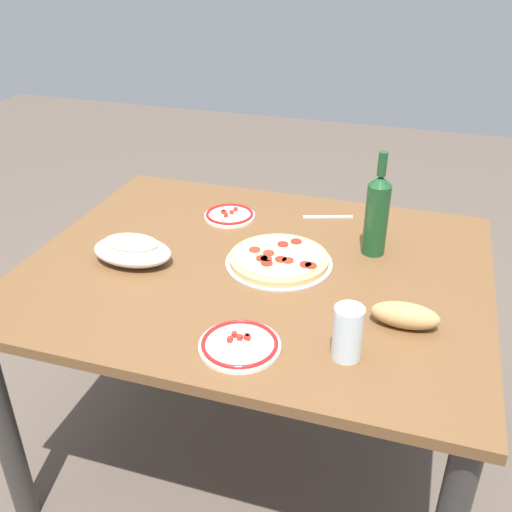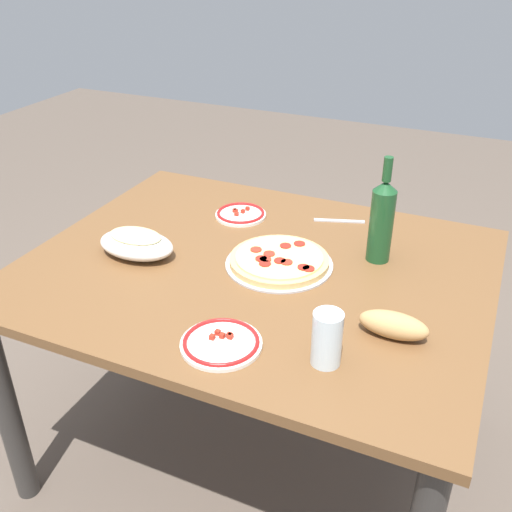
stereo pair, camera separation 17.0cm
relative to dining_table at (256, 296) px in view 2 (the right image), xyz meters
The scene contains 10 objects.
ground_plane 0.64m from the dining_table, ahead, with size 8.00×8.00×0.00m, color brown.
dining_table is the anchor object (origin of this frame).
pepperoni_pizza 0.14m from the dining_table, 24.07° to the left, with size 0.32×0.32×0.03m.
baked_pasta_dish 0.39m from the dining_table, 165.56° to the right, with size 0.24×0.15×0.08m.
wine_bottle 0.44m from the dining_table, 29.60° to the left, with size 0.07×0.07×0.32m.
water_glass 0.50m from the dining_table, 46.13° to the right, with size 0.07×0.07×0.13m, color silver.
side_plate_near 0.35m from the dining_table, 123.13° to the left, with size 0.17×0.17×0.02m.
side_plate_far 0.41m from the dining_table, 78.23° to the right, with size 0.20×0.20×0.02m.
bread_loaf 0.50m from the dining_table, 21.80° to the right, with size 0.17×0.07×0.06m, color tan.
fork_right 0.42m from the dining_table, 69.87° to the left, with size 0.17×0.02×0.01m, color #B7B7BC.
Camera 2 is at (0.60, -1.35, 1.62)m, focal length 41.00 mm.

